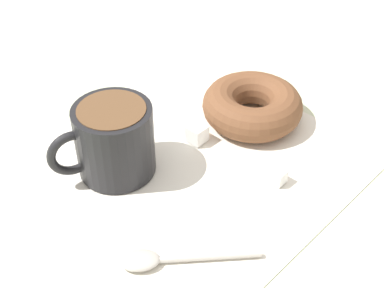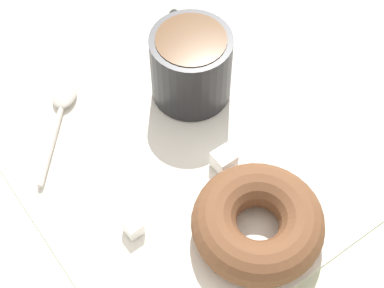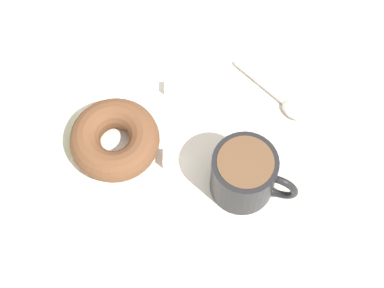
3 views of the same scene
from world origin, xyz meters
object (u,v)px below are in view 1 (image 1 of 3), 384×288
at_px(sugar_cube, 196,134).
at_px(sugar_cube_extra, 278,176).
at_px(spoon, 158,259).
at_px(coffee_cup, 113,139).
at_px(donut, 252,105).

xyz_separation_m(sugar_cube, sugar_cube_extra, (-0.10, -0.01, -0.00)).
bearing_deg(spoon, coffee_cup, -25.09).
bearing_deg(sugar_cube, donut, -105.38).
relative_size(coffee_cup, spoon, 1.05).
distance_m(coffee_cup, spoon, 0.14).
xyz_separation_m(coffee_cup, sugar_cube_extra, (-0.13, -0.10, -0.03)).
distance_m(coffee_cup, donut, 0.17).
xyz_separation_m(donut, sugar_cube_extra, (-0.08, 0.07, -0.01)).
distance_m(coffee_cup, sugar_cube_extra, 0.17).
distance_m(spoon, sugar_cube, 0.17).
bearing_deg(spoon, sugar_cube_extra, -96.11).
xyz_separation_m(coffee_cup, sugar_cube, (-0.03, -0.09, -0.03)).
distance_m(donut, sugar_cube, 0.08).
bearing_deg(spoon, sugar_cube, -58.69).
height_order(donut, spoon, donut).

